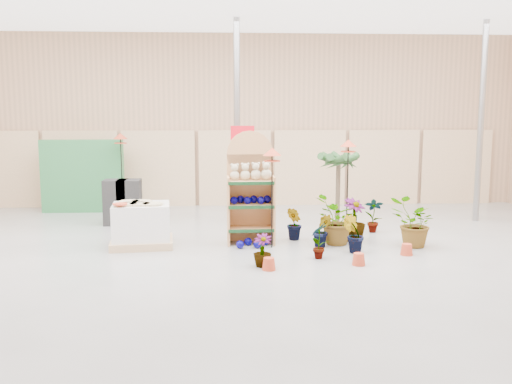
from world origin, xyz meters
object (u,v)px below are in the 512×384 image
pallet_stack (141,225)px  potted_plant_2 (337,221)px  bird_table_front (272,155)px  display_shelf (250,192)px

pallet_stack → potted_plant_2: bearing=-7.3°
bird_table_front → potted_plant_2: (1.25, 0.15, -1.25)m
pallet_stack → potted_plant_2: potted_plant_2 is taller
pallet_stack → bird_table_front: bird_table_front is taller
display_shelf → potted_plant_2: size_ratio=2.28×
pallet_stack → potted_plant_2: 3.67m
bird_table_front → potted_plant_2: size_ratio=1.98×
pallet_stack → bird_table_front: (2.42, -0.25, 1.31)m
display_shelf → pallet_stack: size_ratio=1.75×
pallet_stack → potted_plant_2: (3.67, -0.11, 0.06)m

